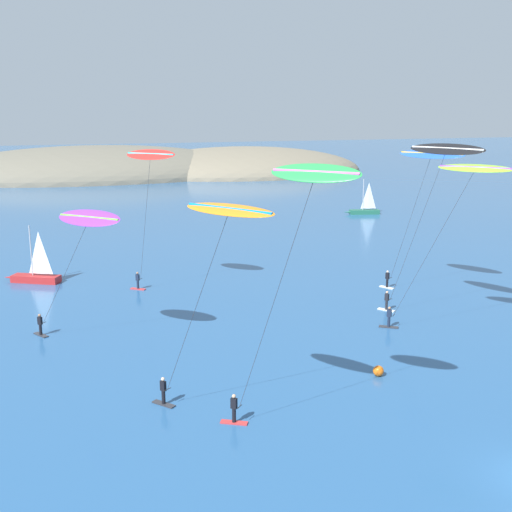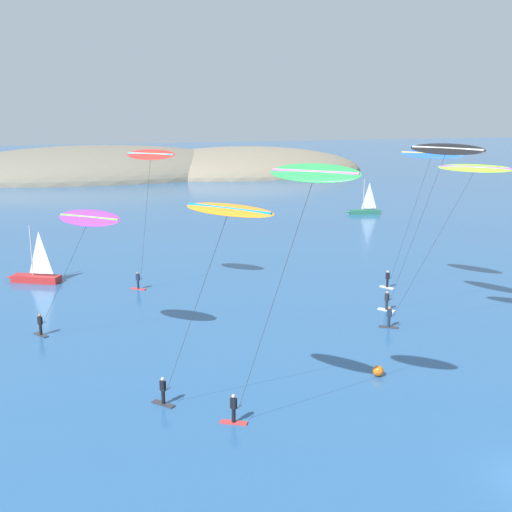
# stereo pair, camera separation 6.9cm
# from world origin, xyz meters

# --- Properties ---
(headland_island) EXTENTS (114.78, 51.67, 15.18)m
(headland_island) POSITION_xyz_m (8.61, 148.54, 0.00)
(headland_island) COLOR #6B6656
(headland_island) RESTS_ON ground
(sailboat_near) EXTENTS (5.65, 3.74, 5.70)m
(sailboat_near) POSITION_xyz_m (-22.38, 44.38, 0.64)
(sailboat_near) COLOR #B22323
(sailboat_near) RESTS_ON ground
(sailboat_far) EXTENTS (5.96, 2.47, 5.70)m
(sailboat_far) POSITION_xyz_m (28.53, 71.68, 0.64)
(sailboat_far) COLOR #23664C
(sailboat_far) RESTS_ON ground
(kitesurfer_purple) EXTENTS (6.75, 6.94, 10.01)m
(kitesurfer_purple) POSITION_xyz_m (-18.25, 24.43, 8.84)
(kitesurfer_purple) COLOR #2D2D33
(kitesurfer_purple) RESTS_ON ground
(kitesurfer_blue) EXTENTS (4.69, 6.96, 13.35)m
(kitesurfer_blue) POSITION_xyz_m (11.73, 28.34, 12.12)
(kitesurfer_blue) COLOR silver
(kitesurfer_blue) RESTS_ON ground
(kitesurfer_black) EXTENTS (4.45, 8.14, 14.32)m
(kitesurfer_black) POSITION_xyz_m (8.12, 21.11, 12.91)
(kitesurfer_black) COLOR silver
(kitesurfer_black) RESTS_ON ground
(kitesurfer_orange) EXTENTS (5.60, 7.54, 12.24)m
(kitesurfer_orange) POSITION_xyz_m (-12.46, 9.55, 11.02)
(kitesurfer_orange) COLOR #2D2D33
(kitesurfer_orange) RESTS_ON ground
(kitesurfer_green) EXTENTS (5.88, 5.78, 14.37)m
(kitesurfer_green) POSITION_xyz_m (-9.02, 7.03, 12.56)
(kitesurfer_green) COLOR red
(kitesurfer_green) RESTS_ON ground
(kitesurfer_red) EXTENTS (4.73, 4.77, 13.32)m
(kitesurfer_red) POSITION_xyz_m (-11.58, 37.09, 11.95)
(kitesurfer_red) COLOR red
(kitesurfer_red) RESTS_ON ground
(kitesurfer_lime) EXTENTS (6.75, 7.18, 13.07)m
(kitesurfer_lime) POSITION_xyz_m (7.70, 17.30, 11.70)
(kitesurfer_lime) COLOR #2D2D33
(kitesurfer_lime) RESTS_ON ground
(marker_buoy) EXTENTS (0.70, 0.70, 0.70)m
(marker_buoy) POSITION_xyz_m (-1.20, 13.07, 0.35)
(marker_buoy) COLOR orange
(marker_buoy) RESTS_ON ground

